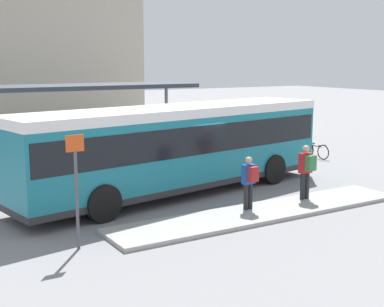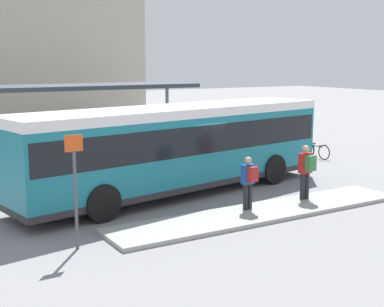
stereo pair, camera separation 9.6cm
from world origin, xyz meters
The scene contains 11 objects.
ground_plane centered at (0.00, 0.00, 0.00)m, with size 120.00×120.00×0.00m, color gray.
curb_island centered at (0.94, -3.51, 0.06)m, with size 9.79×1.80×0.12m.
city_bus centered at (0.01, 0.00, 1.76)m, with size 12.09×4.42×3.00m.
pedestrian_waiting centered at (0.63, -3.21, 1.04)m, with size 0.41×0.44×1.60m.
pedestrian_companion centered at (2.94, -3.17, 1.12)m, with size 0.44×0.47×1.75m.
bicycle_black centered at (8.96, 2.58, 0.36)m, with size 0.48×1.65×0.71m.
bicycle_red centered at (8.84, 3.32, 0.36)m, with size 0.48×1.66×0.72m.
bicycle_green centered at (8.79, 4.07, 0.35)m, with size 0.48×1.62×0.70m.
bicycle_yellow centered at (8.92, 4.81, 0.35)m, with size 0.48×1.59×0.69m.
station_shelter centered at (-1.60, 6.97, 3.36)m, with size 11.72×3.12×3.50m.
platform_sign centered at (-4.78, -3.54, 1.56)m, with size 0.44×0.08×2.80m.
Camera 1 is at (-8.86, -15.55, 4.50)m, focal length 50.00 mm.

